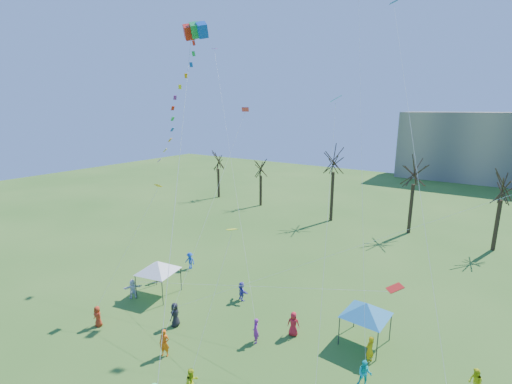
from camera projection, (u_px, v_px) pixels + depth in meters
The scene contains 6 objects.
bare_tree_row at pixel (422, 182), 44.08m from camera, with size 68.21×7.09×11.10m.
big_box_kite at pixel (180, 106), 23.65m from camera, with size 3.83×5.49×20.77m.
canopy_tent_white at pixel (158, 266), 30.50m from camera, with size 4.05×4.05×3.11m.
canopy_tent_blue at pixel (366, 309), 24.12m from camera, with size 4.03×4.03×3.02m.
festival_crowd at pixel (244, 330), 24.67m from camera, with size 27.13×12.71×1.85m.
small_kites_aloft at pixel (306, 141), 24.78m from camera, with size 30.24×17.85×33.42m.
Camera 1 is at (11.46, -11.99, 15.83)m, focal length 25.00 mm.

